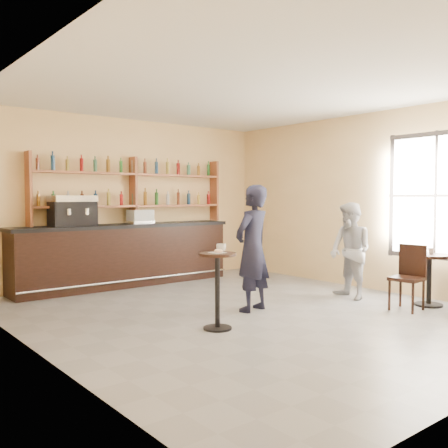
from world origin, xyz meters
TOP-DOWN VIEW (x-y plane):
  - floor at (0.00, 0.00)m, footprint 7.00×7.00m
  - ceiling at (0.00, 0.00)m, footprint 7.00×7.00m
  - wall_back at (0.00, 3.50)m, footprint 7.00×0.00m
  - wall_left at (-3.00, 0.00)m, footprint 0.00×7.00m
  - wall_right at (3.00, 0.00)m, footprint 0.00×7.00m
  - window_pane at (2.99, -1.20)m, footprint 0.00×2.00m
  - window_frame at (2.99, -1.20)m, footprint 0.04×1.70m
  - shelf_unit at (0.00, 3.37)m, footprint 4.00×0.26m
  - liquor_bottles at (0.00, 3.37)m, footprint 3.68×0.10m
  - bar_counter at (-0.31, 3.15)m, footprint 4.31×0.84m
  - espresso_machine at (-1.33, 3.15)m, footprint 0.78×0.53m
  - pastry_case at (0.02, 3.15)m, footprint 0.47×0.40m
  - pedestal_table at (-0.89, -0.42)m, footprint 0.50×0.50m
  - napkin at (-0.89, -0.42)m, footprint 0.18×0.18m
  - donut at (-0.88, -0.43)m, footprint 0.13×0.13m
  - cup_pedestal at (-0.75, -0.32)m, footprint 0.16×0.16m
  - man_main at (0.15, 0.07)m, footprint 0.76×0.59m
  - cafe_table at (2.49, -1.39)m, footprint 0.84×0.84m
  - cup_cafe at (2.54, -1.39)m, footprint 0.13×0.13m
  - chair_west at (1.94, -1.34)m, footprint 0.46×0.46m
  - patron_second at (1.99, -0.29)m, footprint 0.78×0.90m

SIDE VIEW (x-z plane):
  - floor at x=0.00m, z-range 0.00..0.00m
  - cafe_table at x=2.49m, z-range 0.00..0.80m
  - chair_west at x=1.94m, z-range 0.00..0.97m
  - pedestal_table at x=-0.89m, z-range 0.00..0.97m
  - bar_counter at x=-0.31m, z-range 0.00..1.17m
  - patron_second at x=1.99m, z-range 0.00..1.59m
  - cup_cafe at x=2.54m, z-range 0.80..0.89m
  - man_main at x=0.15m, z-range 0.00..1.85m
  - napkin at x=-0.89m, z-range 0.97..0.98m
  - donut at x=-0.88m, z-range 0.98..1.02m
  - cup_pedestal at x=-0.75m, z-range 0.97..1.07m
  - pastry_case at x=0.02m, z-range 1.17..1.43m
  - espresso_machine at x=-1.33m, z-range 1.17..1.70m
  - wall_back at x=0.00m, z-range -1.90..5.10m
  - wall_left at x=-3.00m, z-range -1.90..5.10m
  - wall_right at x=3.00m, z-range -1.90..5.10m
  - window_frame at x=2.99m, z-range 0.65..2.75m
  - window_pane at x=2.99m, z-range 0.70..2.70m
  - shelf_unit at x=0.00m, z-range 1.11..2.51m
  - liquor_bottles at x=0.00m, z-range 1.48..2.48m
  - ceiling at x=0.00m, z-range 3.20..3.20m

